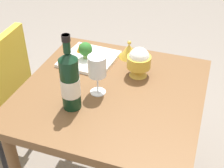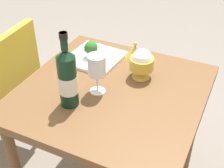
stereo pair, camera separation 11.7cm
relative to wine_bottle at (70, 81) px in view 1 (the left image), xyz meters
name	(u,v)px [view 1 (the left image)]	position (x,y,z in m)	size (l,w,h in m)	color
dining_table	(112,107)	(0.12, 0.16, -0.23)	(0.78, 0.78, 0.72)	brown
wine_bottle	(70,81)	(0.00, 0.00, 0.00)	(0.08, 0.08, 0.32)	black
wine_glass	(97,67)	(0.06, 0.12, 0.00)	(0.08, 0.08, 0.18)	white
rice_bowl	(139,61)	(0.19, 0.31, -0.05)	(0.11, 0.11, 0.14)	gold
rice_bowl_lid	(129,51)	(0.11, 0.45, -0.09)	(0.10, 0.10, 0.09)	gold
serving_plate	(89,59)	(-0.07, 0.36, -0.12)	(0.27, 0.27, 0.02)	white
broccoli_floret	(85,49)	(-0.09, 0.34, -0.06)	(0.07, 0.07, 0.09)	#729E4C
carrot_garnish_left	(80,47)	(-0.14, 0.40, -0.09)	(0.04, 0.04, 0.05)	orange
carrot_garnish_right	(98,58)	(-0.01, 0.31, -0.08)	(0.04, 0.04, 0.06)	orange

